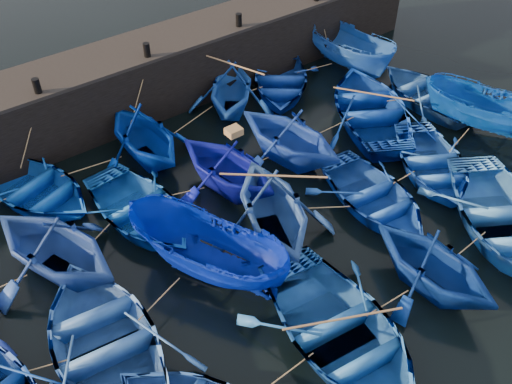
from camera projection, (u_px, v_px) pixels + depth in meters
ground at (323, 270)px, 16.27m from camera, size 120.00×120.00×0.00m
quay_wall at (141, 80)px, 21.70m from camera, size 26.00×2.50×2.50m
quay_top at (136, 48)px, 20.83m from camera, size 26.00×2.50×0.12m
bollard_1 at (37, 86)px, 18.29m from camera, size 0.24×0.24×0.50m
bollard_2 at (147, 50)px, 20.09m from camera, size 0.24×0.24×0.50m
bollard_3 at (239, 20)px, 21.89m from camera, size 0.24×0.24×0.50m
boat_1 at (35, 189)px, 18.16m from camera, size 4.68×5.46×0.96m
boat_2 at (143, 135)px, 19.35m from camera, size 3.56×4.11×2.14m
boat_3 at (231, 88)px, 21.68m from camera, size 5.06×5.11×2.04m
boat_4 at (280, 81)px, 23.11m from camera, size 5.50×5.68×0.96m
boat_5 at (348, 49)px, 24.16m from camera, size 1.92×4.96×1.91m
boat_7 at (54, 245)px, 15.42m from camera, size 5.10×5.44×2.30m
boat_8 at (140, 210)px, 17.42m from camera, size 3.73×4.93×0.96m
boat_9 at (227, 165)px, 18.16m from camera, size 4.15×4.59×2.11m
boat_10 at (290, 135)px, 19.29m from camera, size 4.37×4.83×2.22m
boat_11 at (371, 108)px, 21.43m from camera, size 6.35×6.94×1.18m
boat_12 at (427, 92)px, 22.48m from camera, size 3.58×4.78×0.94m
boat_14 at (105, 339)px, 13.89m from camera, size 4.48×5.82×1.12m
boat_15 at (207, 253)px, 15.48m from camera, size 3.80×5.20×1.89m
boat_16 at (273, 207)px, 16.56m from camera, size 5.02×5.38×2.30m
boat_17 at (374, 196)px, 17.91m from camera, size 3.76×4.86×0.93m
boat_18 at (432, 163)px, 19.16m from camera, size 5.04×5.51×0.94m
boat_19 at (487, 112)px, 20.66m from camera, size 3.88×5.04×1.84m
boat_22 at (341, 333)px, 14.00m from camera, size 4.59×5.96×1.15m
boat_23 at (434, 264)px, 15.12m from camera, size 3.54×4.03×2.01m
boat_24 at (504, 218)px, 17.00m from camera, size 6.40×6.94×1.18m
wooden_crate at (234, 131)px, 17.52m from camera, size 0.47×0.41×0.23m
mooring_ropes at (223, 163)px, 18.54m from camera, size 18.42×11.75×2.10m
loose_oars at (303, 146)px, 17.85m from camera, size 10.05×12.43×1.21m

